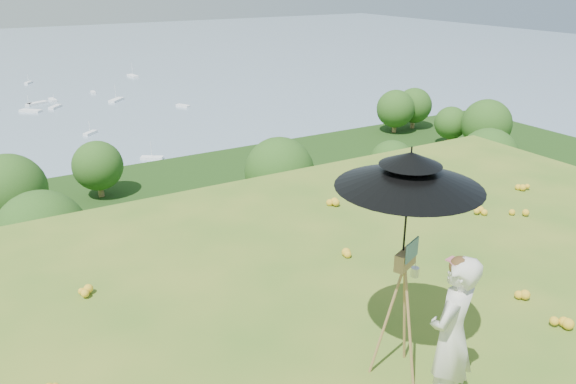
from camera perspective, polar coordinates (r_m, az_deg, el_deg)
shoreline_tier at (r=87.27m, az=-24.32°, el=-7.81°), size 170.00×28.00×8.00m
slope_trees at (r=42.20m, az=-21.62°, el=-6.75°), size 110.00×50.00×6.00m
harbor_town at (r=84.50m, az=-24.99°, el=-3.94°), size 110.00×22.00×5.00m
painter at (r=5.43m, az=16.26°, el=-13.84°), size 0.68×0.57×1.61m
field_easel at (r=5.77m, az=11.41°, el=-11.55°), size 0.76×0.76×1.53m
sun_umbrella at (r=5.28m, az=11.98°, el=-1.56°), size 1.63×1.63×1.17m
painter_cap at (r=5.05m, az=17.15°, el=-6.77°), size 0.21×0.24×0.10m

